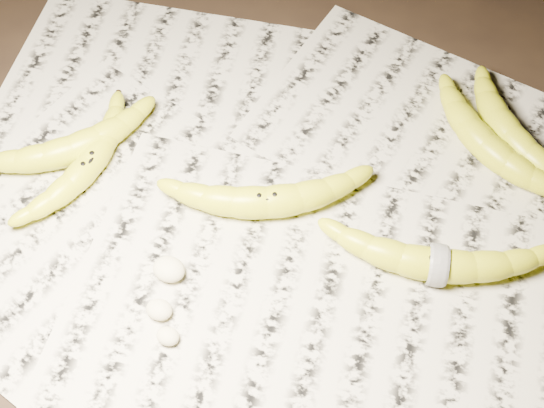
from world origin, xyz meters
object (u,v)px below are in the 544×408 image
at_px(banana_left_b, 72,147).
at_px(banana_taped, 437,263).
at_px(banana_left_a, 88,164).
at_px(banana_upper_a, 487,144).
at_px(banana_upper_b, 511,134).
at_px(banana_center, 267,200).

height_order(banana_left_b, banana_taped, banana_taped).
height_order(banana_left_a, banana_upper_a, banana_upper_a).
xyz_separation_m(banana_upper_a, banana_upper_b, (0.02, 0.03, -0.00)).
bearing_deg(banana_center, banana_upper_a, 12.91).
relative_size(banana_left_b, banana_center, 0.90).
xyz_separation_m(banana_left_a, banana_upper_b, (0.45, 0.24, 0.00)).
distance_m(banana_taped, banana_upper_b, 0.21).
xyz_separation_m(banana_left_b, banana_upper_b, (0.48, 0.23, 0.00)).
xyz_separation_m(banana_left_b, banana_taped, (0.45, 0.02, 0.00)).
bearing_deg(banana_taped, banana_upper_b, 66.03).
bearing_deg(banana_upper_b, banana_left_a, -111.66).
relative_size(banana_left_a, banana_center, 0.89).
xyz_separation_m(banana_left_a, banana_taped, (0.42, 0.03, 0.00)).
bearing_deg(banana_center, banana_left_b, 157.64).
relative_size(banana_taped, banana_upper_a, 1.19).
bearing_deg(banana_upper_a, banana_taped, -60.63).
distance_m(banana_left_b, banana_upper_a, 0.50).
distance_m(banana_upper_a, banana_upper_b, 0.04).
distance_m(banana_left_b, banana_upper_b, 0.53).
distance_m(banana_left_b, banana_taped, 0.45).
xyz_separation_m(banana_center, banana_upper_b, (0.24, 0.21, -0.00)).
height_order(banana_left_a, banana_center, banana_center).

